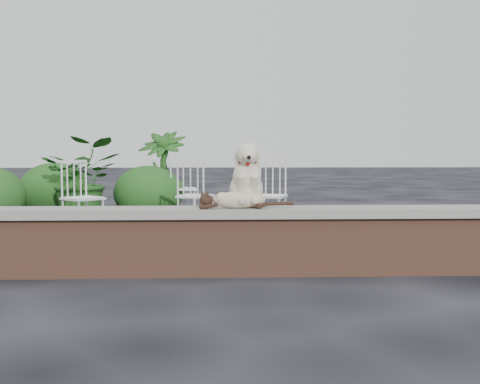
{
  "coord_description": "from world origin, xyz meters",
  "views": [
    {
      "loc": [
        -0.02,
        -5.13,
        1.08
      ],
      "look_at": [
        0.19,
        0.2,
        0.7
      ],
      "focal_mm": 44.96,
      "sensor_mm": 36.0,
      "label": 1
    }
  ],
  "objects_px": {
    "chair_e": "(183,188)",
    "chair_b": "(269,195)",
    "chair_c": "(196,195)",
    "chair_a": "(83,197)",
    "potted_plant_a": "(83,179)",
    "dog": "(246,174)",
    "cat": "(238,199)",
    "potted_plant_b": "(162,173)"
  },
  "relations": [
    {
      "from": "chair_e",
      "to": "chair_a",
      "type": "relative_size",
      "value": 1.0
    },
    {
      "from": "chair_c",
      "to": "chair_a",
      "type": "relative_size",
      "value": 1.0
    },
    {
      "from": "cat",
      "to": "chair_e",
      "type": "relative_size",
      "value": 1.02
    },
    {
      "from": "chair_e",
      "to": "chair_a",
      "type": "height_order",
      "value": "same"
    },
    {
      "from": "chair_a",
      "to": "potted_plant_b",
      "type": "bearing_deg",
      "value": 23.23
    },
    {
      "from": "chair_e",
      "to": "chair_b",
      "type": "relative_size",
      "value": 1.0
    },
    {
      "from": "dog",
      "to": "chair_e",
      "type": "xyz_separation_m",
      "value": [
        -0.79,
        4.29,
        -0.39
      ]
    },
    {
      "from": "chair_b",
      "to": "potted_plant_a",
      "type": "xyz_separation_m",
      "value": [
        -2.71,
        1.14,
        0.16
      ]
    },
    {
      "from": "cat",
      "to": "chair_c",
      "type": "distance_m",
      "value": 3.01
    },
    {
      "from": "cat",
      "to": "chair_a",
      "type": "bearing_deg",
      "value": 123.47
    },
    {
      "from": "cat",
      "to": "chair_a",
      "type": "relative_size",
      "value": 1.02
    },
    {
      "from": "dog",
      "to": "potted_plant_a",
      "type": "height_order",
      "value": "potted_plant_a"
    },
    {
      "from": "chair_c",
      "to": "chair_b",
      "type": "bearing_deg",
      "value": -164.4
    },
    {
      "from": "chair_a",
      "to": "potted_plant_a",
      "type": "relative_size",
      "value": 0.74
    },
    {
      "from": "chair_e",
      "to": "potted_plant_b",
      "type": "distance_m",
      "value": 0.57
    },
    {
      "from": "cat",
      "to": "chair_e",
      "type": "distance_m",
      "value": 4.5
    },
    {
      "from": "dog",
      "to": "potted_plant_b",
      "type": "height_order",
      "value": "potted_plant_b"
    },
    {
      "from": "dog",
      "to": "chair_a",
      "type": "height_order",
      "value": "dog"
    },
    {
      "from": "cat",
      "to": "chair_b",
      "type": "height_order",
      "value": "chair_b"
    },
    {
      "from": "chair_e",
      "to": "chair_b",
      "type": "xyz_separation_m",
      "value": [
        1.24,
        -1.52,
        0.0
      ]
    },
    {
      "from": "chair_a",
      "to": "potted_plant_a",
      "type": "bearing_deg",
      "value": 55.92
    },
    {
      "from": "cat",
      "to": "chair_b",
      "type": "distance_m",
      "value": 2.98
    },
    {
      "from": "potted_plant_b",
      "to": "dog",
      "type": "bearing_deg",
      "value": -76.16
    },
    {
      "from": "chair_b",
      "to": "dog",
      "type": "bearing_deg",
      "value": -79.02
    },
    {
      "from": "dog",
      "to": "chair_b",
      "type": "xyz_separation_m",
      "value": [
        0.45,
        2.77,
        -0.39
      ]
    },
    {
      "from": "chair_b",
      "to": "chair_a",
      "type": "distance_m",
      "value": 2.43
    },
    {
      "from": "chair_b",
      "to": "potted_plant_a",
      "type": "distance_m",
      "value": 2.94
    },
    {
      "from": "dog",
      "to": "chair_a",
      "type": "bearing_deg",
      "value": 126.19
    },
    {
      "from": "chair_c",
      "to": "chair_a",
      "type": "distance_m",
      "value": 1.47
    },
    {
      "from": "potted_plant_a",
      "to": "potted_plant_b",
      "type": "relative_size",
      "value": 0.92
    },
    {
      "from": "chair_b",
      "to": "potted_plant_a",
      "type": "relative_size",
      "value": 0.74
    },
    {
      "from": "potted_plant_a",
      "to": "chair_c",
      "type": "bearing_deg",
      "value": -32.14
    },
    {
      "from": "cat",
      "to": "chair_c",
      "type": "height_order",
      "value": "chair_c"
    },
    {
      "from": "cat",
      "to": "potted_plant_b",
      "type": "height_order",
      "value": "potted_plant_b"
    },
    {
      "from": "chair_b",
      "to": "chair_e",
      "type": "bearing_deg",
      "value": 149.32
    },
    {
      "from": "chair_c",
      "to": "chair_a",
      "type": "bearing_deg",
      "value": 30.57
    },
    {
      "from": "chair_b",
      "to": "chair_a",
      "type": "height_order",
      "value": "same"
    },
    {
      "from": "potted_plant_b",
      "to": "potted_plant_a",
      "type": "bearing_deg",
      "value": -145.33
    },
    {
      "from": "cat",
      "to": "chair_c",
      "type": "relative_size",
      "value": 1.02
    },
    {
      "from": "chair_b",
      "to": "chair_c",
      "type": "xyz_separation_m",
      "value": [
        -0.98,
        0.05,
        0.0
      ]
    },
    {
      "from": "chair_e",
      "to": "chair_b",
      "type": "distance_m",
      "value": 1.96
    },
    {
      "from": "cat",
      "to": "potted_plant_b",
      "type": "bearing_deg",
      "value": 100.65
    }
  ]
}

